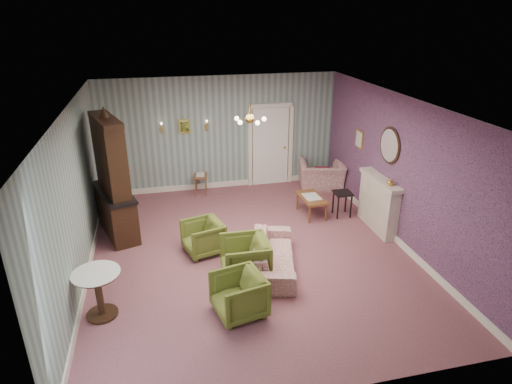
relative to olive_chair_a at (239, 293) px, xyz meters
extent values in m
plane|color=#824B54|center=(0.57, 1.75, -0.38)|extent=(7.00, 7.00, 0.00)
plane|color=white|center=(0.57, 1.75, 2.52)|extent=(7.00, 7.00, 0.00)
plane|color=slate|center=(0.57, 5.25, 1.07)|extent=(6.00, 0.00, 6.00)
plane|color=slate|center=(0.57, -1.75, 1.07)|extent=(6.00, 0.00, 6.00)
plane|color=slate|center=(-2.43, 1.75, 1.07)|extent=(0.00, 7.00, 7.00)
plane|color=slate|center=(3.57, 1.75, 1.07)|extent=(0.00, 7.00, 7.00)
plane|color=#A55277|center=(3.56, 1.75, 1.07)|extent=(0.00, 7.00, 7.00)
imported|color=#555E21|center=(0.00, 0.00, 0.00)|extent=(0.82, 0.86, 0.75)
imported|color=#555E21|center=(0.30, 0.97, 0.03)|extent=(0.77, 0.81, 0.82)
imported|color=#555E21|center=(-0.31, 1.98, -0.02)|extent=(0.81, 0.84, 0.72)
imported|color=#923B4D|center=(0.87, 1.14, -0.01)|extent=(0.98, 1.93, 0.72)
imported|color=#923B4D|center=(3.08, 4.51, 0.12)|extent=(1.27, 0.97, 0.99)
imported|color=gold|center=(3.41, 1.75, 0.86)|extent=(0.15, 0.15, 0.15)
cube|color=maroon|center=(3.03, 4.36, 0.10)|extent=(0.41, 0.28, 0.39)
camera|label=1|loc=(-1.01, -5.48, 4.04)|focal=30.74mm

